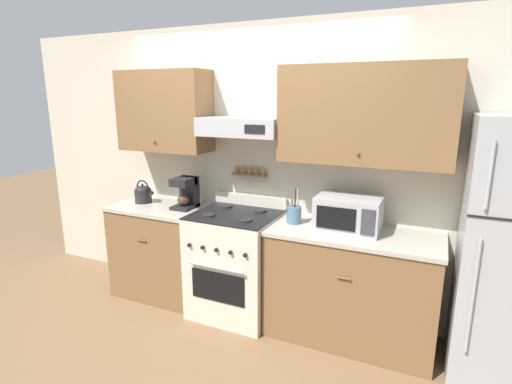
% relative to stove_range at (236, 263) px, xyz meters
% --- Properties ---
extents(ground_plane, '(16.00, 16.00, 0.00)m').
position_rel_stove_range_xyz_m(ground_plane, '(0.00, -0.28, -0.47)').
color(ground_plane, brown).
extents(wall_back, '(5.20, 0.46, 2.55)m').
position_rel_stove_range_xyz_m(wall_back, '(0.09, 0.30, 0.98)').
color(wall_back, beige).
rests_on(wall_back, ground_plane).
extents(counter_left, '(0.92, 0.62, 0.90)m').
position_rel_stove_range_xyz_m(counter_left, '(-0.82, 0.03, -0.02)').
color(counter_left, brown).
rests_on(counter_left, ground_plane).
extents(counter_right, '(1.32, 0.62, 0.90)m').
position_rel_stove_range_xyz_m(counter_right, '(1.02, 0.03, -0.02)').
color(counter_right, brown).
rests_on(counter_right, ground_plane).
extents(stove_range, '(0.72, 0.68, 1.04)m').
position_rel_stove_range_xyz_m(stove_range, '(0.00, 0.00, 0.00)').
color(stove_range, beige).
rests_on(stove_range, ground_plane).
extents(tea_kettle, '(0.21, 0.16, 0.23)m').
position_rel_stove_range_xyz_m(tea_kettle, '(-1.05, 0.05, 0.52)').
color(tea_kettle, '#232326').
rests_on(tea_kettle, counter_left).
extents(coffee_maker, '(0.18, 0.25, 0.29)m').
position_rel_stove_range_xyz_m(coffee_maker, '(-0.56, 0.08, 0.58)').
color(coffee_maker, black).
rests_on(coffee_maker, counter_left).
extents(microwave, '(0.49, 0.35, 0.27)m').
position_rel_stove_range_xyz_m(microwave, '(0.96, 0.07, 0.57)').
color(microwave, '#ADAFB5').
rests_on(microwave, counter_right).
extents(utensil_crock, '(0.12, 0.12, 0.29)m').
position_rel_stove_range_xyz_m(utensil_crock, '(0.52, 0.05, 0.51)').
color(utensil_crock, slate).
rests_on(utensil_crock, counter_right).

